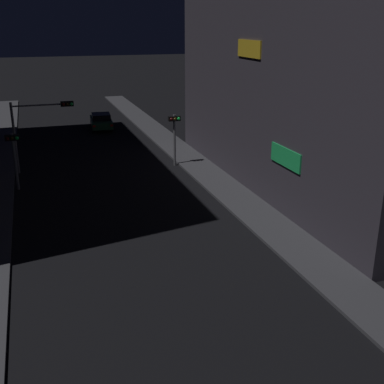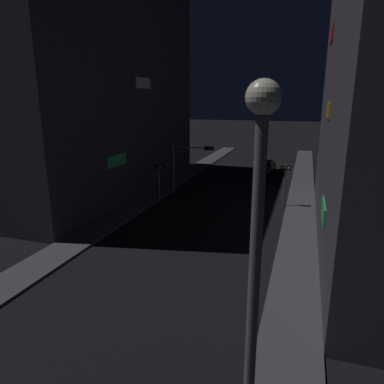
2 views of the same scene
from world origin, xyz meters
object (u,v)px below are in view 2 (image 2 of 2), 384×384
at_px(far_car, 265,166).
at_px(traffic_light_right_kerb, 285,177).
at_px(street_lamp_near_block, 252,327).
at_px(traffic_light_overhead, 189,158).
at_px(traffic_light_left_kerb, 159,175).

xyz_separation_m(far_car, traffic_light_right_kerb, (2.98, -13.47, 1.76)).
relative_size(traffic_light_right_kerb, street_lamp_near_block, 0.40).
distance_m(traffic_light_overhead, traffic_light_left_kerb, 3.87).
relative_size(far_car, traffic_light_left_kerb, 1.38).
relative_size(traffic_light_overhead, traffic_light_right_kerb, 1.31).
height_order(traffic_light_left_kerb, traffic_light_right_kerb, traffic_light_right_kerb).
bearing_deg(traffic_light_overhead, far_car, 65.40).
bearing_deg(traffic_light_overhead, street_lamp_near_block, -69.88).
relative_size(far_car, traffic_light_overhead, 1.01).
xyz_separation_m(traffic_light_right_kerb, street_lamp_near_block, (0.85, -24.00, 2.91)).
distance_m(traffic_light_overhead, traffic_light_right_kerb, 8.64).
bearing_deg(traffic_light_left_kerb, traffic_light_overhead, 65.70).
distance_m(traffic_light_left_kerb, street_lamp_near_block, 24.74).
bearing_deg(traffic_light_right_kerb, street_lamp_near_block, -87.98).
xyz_separation_m(far_car, street_lamp_near_block, (3.82, -37.47, 4.67)).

